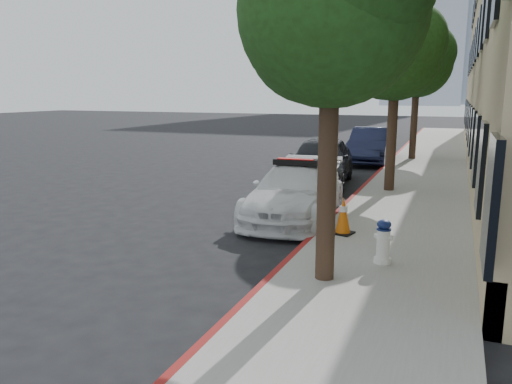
{
  "coord_description": "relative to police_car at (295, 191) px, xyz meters",
  "views": [
    {
      "loc": [
        4.72,
        -9.5,
        3.1
      ],
      "look_at": [
        0.82,
        0.21,
        1.0
      ],
      "focal_mm": 35.0,
      "sensor_mm": 36.0,
      "label": 1
    }
  ],
  "objects": [
    {
      "name": "curb_strip",
      "position": [
        0.96,
        7.87,
        -0.6
      ],
      "size": [
        0.12,
        50.0,
        0.15
      ],
      "primitive_type": "cube",
      "color": "maroon",
      "rests_on": "ground"
    },
    {
      "name": "parked_car_far",
      "position": [
        0.1,
        10.87,
        0.1
      ],
      "size": [
        1.84,
        4.78,
        1.55
      ],
      "primitive_type": "imported",
      "rotation": [
        0.0,
        0.0,
        0.04
      ],
      "color": "#161A37",
      "rests_on": "ground"
    },
    {
      "name": "fire_hydrant",
      "position": [
        2.57,
        -3.04,
        -0.15
      ],
      "size": [
        0.33,
        0.3,
        0.78
      ],
      "rotation": [
        0.0,
        0.0,
        -0.11
      ],
      "color": "white",
      "rests_on": "sidewalk"
    },
    {
      "name": "parked_car_mid",
      "position": [
        -0.6,
        4.74,
        0.13
      ],
      "size": [
        2.45,
        4.96,
        1.63
      ],
      "primitive_type": "imported",
      "rotation": [
        0.0,
        0.0,
        0.11
      ],
      "color": "black",
      "rests_on": "ground"
    },
    {
      "name": "police_car",
      "position": [
        0.0,
        0.0,
        0.0
      ],
      "size": [
        2.17,
        4.76,
        1.5
      ],
      "rotation": [
        0.0,
        0.0,
        0.06
      ],
      "color": "white",
      "rests_on": "ground"
    },
    {
      "name": "tree_mid",
      "position": [
        1.83,
        3.85,
        3.48
      ],
      "size": [
        2.77,
        2.64,
        5.43
      ],
      "color": "black",
      "rests_on": "sidewalk"
    },
    {
      "name": "tree_far",
      "position": [
        1.83,
        11.85,
        3.71
      ],
      "size": [
        3.1,
        3.0,
        5.81
      ],
      "color": "black",
      "rests_on": "sidewalk"
    },
    {
      "name": "ground",
      "position": [
        -1.1,
        -2.13,
        -0.68
      ],
      "size": [
        120.0,
        120.0,
        0.0
      ],
      "primitive_type": "plane",
      "color": "black",
      "rests_on": "ground"
    },
    {
      "name": "traffic_cone",
      "position": [
        1.52,
        -1.47,
        -0.14
      ],
      "size": [
        0.5,
        0.5,
        0.79
      ],
      "rotation": [
        0.0,
        0.0,
        -0.24
      ],
      "color": "black",
      "rests_on": "sidewalk"
    },
    {
      "name": "tower_right",
      "position": [
        7.9,
        132.87,
        21.32
      ],
      "size": [
        14.0,
        14.0,
        44.0
      ],
      "primitive_type": "cube",
      "color": "#9EA8B7",
      "rests_on": "ground"
    },
    {
      "name": "tree_near",
      "position": [
        1.83,
        -4.15,
        3.59
      ],
      "size": [
        2.92,
        2.82,
        5.62
      ],
      "color": "black",
      "rests_on": "sidewalk"
    },
    {
      "name": "sidewalk",
      "position": [
        2.5,
        7.87,
        -0.6
      ],
      "size": [
        3.2,
        50.0,
        0.15
      ],
      "primitive_type": "cube",
      "color": "gray",
      "rests_on": "ground"
    }
  ]
}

